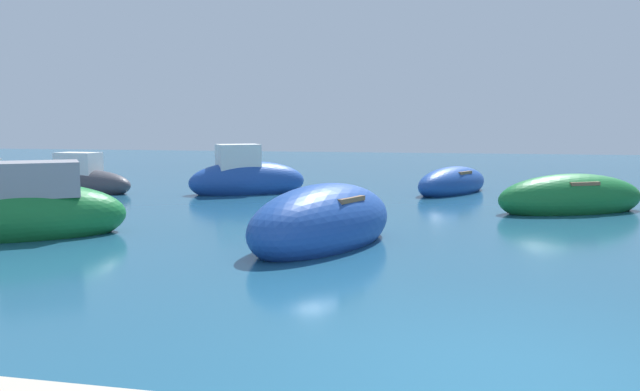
# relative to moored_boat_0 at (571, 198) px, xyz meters

# --- Properties ---
(ground) EXTENTS (80.00, 80.00, 0.00)m
(ground) POSITION_rel_moored_boat_0_xyz_m (-2.11, -10.69, -0.33)
(ground) COLOR #1E5170
(moored_boat_0) EXTENTS (3.98, 2.95, 1.17)m
(moored_boat_0) POSITION_rel_moored_boat_0_xyz_m (0.00, 0.00, 0.00)
(moored_boat_0) COLOR #197233
(moored_boat_0) RESTS_ON ground
(moored_boat_2) EXTENTS (2.76, 4.01, 1.38)m
(moored_boat_2) POSITION_rel_moored_boat_0_xyz_m (-4.83, -5.39, 0.06)
(moored_boat_2) COLOR #1E479E
(moored_boat_2) RESTS_ON ground
(moored_boat_3) EXTENTS (3.71, 3.08, 1.74)m
(moored_boat_3) POSITION_rel_moored_boat_0_xyz_m (-8.82, 2.23, 0.10)
(moored_boat_3) COLOR #1E479E
(moored_boat_3) RESTS_ON ground
(moored_boat_4) EXTENTS (3.13, 1.28, 1.42)m
(moored_boat_4) POSITION_rel_moored_boat_0_xyz_m (-13.63, 1.31, 0.04)
(moored_boat_4) COLOR #3F3F47
(moored_boat_4) RESTS_ON ground
(moored_boat_5) EXTENTS (3.85, 3.32, 1.68)m
(moored_boat_5) POSITION_rel_moored_boat_0_xyz_m (-10.41, -5.73, 0.12)
(moored_boat_5) COLOR #197233
(moored_boat_5) RESTS_ON ground
(moored_boat_8) EXTENTS (2.62, 3.66, 1.03)m
(moored_boat_8) POSITION_rel_moored_boat_0_xyz_m (-2.81, 3.63, -0.04)
(moored_boat_8) COLOR #1E479E
(moored_boat_8) RESTS_ON ground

